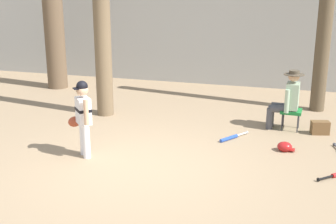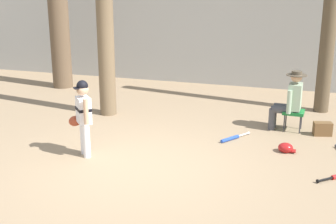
% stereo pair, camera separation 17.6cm
% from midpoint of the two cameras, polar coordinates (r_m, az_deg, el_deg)
% --- Properties ---
extents(ground_plane, '(60.00, 60.00, 0.00)m').
position_cam_midpoint_polar(ground_plane, '(7.11, -4.89, -7.18)').
color(ground_plane, '#937A5B').
extents(concrete_back_wall, '(18.00, 0.36, 2.76)m').
position_cam_midpoint_polar(concrete_back_wall, '(12.85, 5.87, 9.72)').
color(concrete_back_wall, '#9E9E99').
rests_on(concrete_back_wall, ground).
extents(young_ballplayer, '(0.56, 0.46, 1.31)m').
position_cam_midpoint_polar(young_ballplayer, '(7.47, -11.58, -0.23)').
color(young_ballplayer, white).
rests_on(young_ballplayer, ground).
extents(folding_stool, '(0.42, 0.42, 0.41)m').
position_cam_midpoint_polar(folding_stool, '(9.09, 15.03, 0.01)').
color(folding_stool, '#196B2D').
rests_on(folding_stool, ground).
extents(seated_spectator, '(0.67, 0.53, 1.20)m').
position_cam_midpoint_polar(seated_spectator, '(9.03, 14.54, 1.75)').
color(seated_spectator, '#47474C').
rests_on(seated_spectator, ground).
extents(handbag_beside_stool, '(0.38, 0.26, 0.26)m').
position_cam_midpoint_polar(handbag_beside_stool, '(9.04, 18.45, -1.93)').
color(handbag_beside_stool, brown).
rests_on(handbag_beside_stool, ground).
extents(bat_blue_youth, '(0.45, 0.67, 0.07)m').
position_cam_midpoint_polar(bat_blue_youth, '(8.40, 7.52, -3.29)').
color(bat_blue_youth, '#2347AD').
rests_on(bat_blue_youth, ground).
extents(batting_helmet_red, '(0.30, 0.23, 0.18)m').
position_cam_midpoint_polar(batting_helmet_red, '(7.99, 14.19, -4.37)').
color(batting_helmet_red, '#A81919').
rests_on(batting_helmet_red, ground).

